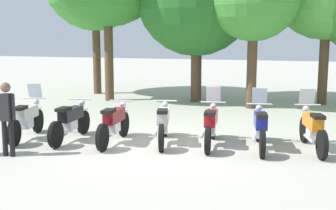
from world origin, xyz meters
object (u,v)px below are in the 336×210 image
Objects in this scene: motorcycle_4 at (211,124)px; motorcycle_5 at (260,127)px; motorcycle_1 at (71,121)px; motorcycle_6 at (312,128)px; motorcycle_0 at (27,119)px; motorcycle_3 at (163,123)px; person_1 at (7,114)px; motorcycle_2 at (114,123)px.

motorcycle_4 and motorcycle_5 have the same top height.
motorcycle_6 is (5.78, 0.97, 0.01)m from motorcycle_1.
motorcycle_3 is at bearing -94.05° from motorcycle_0.
motorcycle_3 is 0.98× the size of motorcycle_5.
person_1 is at bearing 98.63° from motorcycle_6.
motorcycle_2 is 1.35× the size of person_1.
person_1 is (-6.28, -2.71, 0.43)m from motorcycle_6.
motorcycle_3 is 1.31× the size of person_1.
motorcycle_6 is at bearing -85.58° from motorcycle_2.
motorcycle_5 is (1.16, 0.08, 0.00)m from motorcycle_4.
motorcycle_2 is 1.00× the size of motorcycle_4.
motorcycle_5 is at bearing -100.30° from motorcycle_3.
motorcycle_5 is 1.19m from motorcycle_6.
motorcycle_6 is at bearing -97.81° from motorcycle_3.
motorcycle_0 is 0.98× the size of motorcycle_1.
motorcycle_4 is at bearing -98.57° from motorcycle_3.
motorcycle_0 is 1.00× the size of motorcycle_6.
motorcycle_5 is at bearing -86.75° from motorcycle_1.
person_1 is at bearing 158.68° from motorcycle_1.
motorcycle_5 is 1.01× the size of motorcycle_6.
motorcycle_5 is at bearing -71.12° from person_1.
motorcycle_0 and motorcycle_6 have the same top height.
motorcycle_0 reaches higher than motorcycle_1.
motorcycle_5 is at bearing -86.39° from motorcycle_2.
person_1 is at bearing 105.07° from motorcycle_5.
motorcycle_1 is 4.68m from motorcycle_5.
motorcycle_3 is at bearing 89.10° from motorcycle_4.
motorcycle_5 reaches higher than motorcycle_3.
motorcycle_6 reaches higher than motorcycle_2.
person_1 is (-3.97, -2.37, 0.43)m from motorcycle_4.
motorcycle_1 and motorcycle_2 have the same top height.
motorcycle_2 is 1.02× the size of motorcycle_6.
motorcycle_6 is 1.32× the size of person_1.
motorcycle_1 is 1.00× the size of motorcycle_2.
motorcycle_5 is 5.70m from person_1.
motorcycle_1 is (1.17, 0.19, -0.01)m from motorcycle_0.
motorcycle_2 is at bearing -90.46° from motorcycle_1.
motorcycle_5 is 1.34× the size of person_1.
motorcycle_2 is at bearing 94.42° from motorcycle_4.
motorcycle_2 is 1.21m from motorcycle_3.
motorcycle_0 is 1.74m from person_1.
motorcycle_5 and motorcycle_6 have the same top height.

